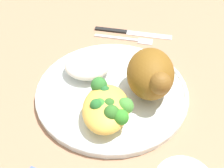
# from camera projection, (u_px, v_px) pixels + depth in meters

# --- Properties ---
(ground_plane) EXTENTS (2.00, 2.00, 0.00)m
(ground_plane) POSITION_uv_depth(u_px,v_px,m) (112.00, 94.00, 0.53)
(ground_plane) COLOR #A67859
(plate) EXTENTS (0.29, 0.29, 0.02)m
(plate) POSITION_uv_depth(u_px,v_px,m) (112.00, 91.00, 0.53)
(plate) COLOR white
(plate) RESTS_ON ground_plane
(roasted_chicken) EXTENTS (0.12, 0.08, 0.08)m
(roasted_chicken) POSITION_uv_depth(u_px,v_px,m) (151.00, 72.00, 0.49)
(roasted_chicken) COLOR brown
(roasted_chicken) RESTS_ON plate
(rice_pile) EXTENTS (0.09, 0.09, 0.03)m
(rice_pile) POSITION_uv_depth(u_px,v_px,m) (88.00, 64.00, 0.54)
(rice_pile) COLOR white
(rice_pile) RESTS_ON plate
(mac_cheese_with_broccoli) EXTENTS (0.11, 0.08, 0.05)m
(mac_cheese_with_broccoli) POSITION_uv_depth(u_px,v_px,m) (107.00, 107.00, 0.46)
(mac_cheese_with_broccoli) COLOR gold
(mac_cheese_with_broccoli) RESTS_ON plate
(fork) EXTENTS (0.04, 0.14, 0.01)m
(fork) POSITION_uv_depth(u_px,v_px,m) (127.00, 39.00, 0.66)
(fork) COLOR silver
(fork) RESTS_ON ground_plane
(knife) EXTENTS (0.04, 0.19, 0.01)m
(knife) POSITION_uv_depth(u_px,v_px,m) (126.00, 32.00, 0.68)
(knife) COLOR black
(knife) RESTS_ON ground_plane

